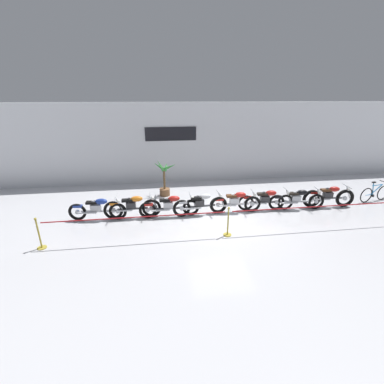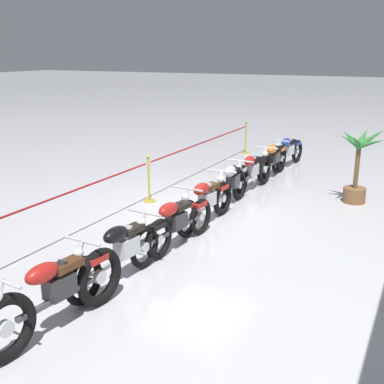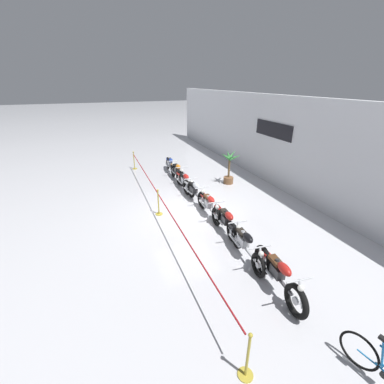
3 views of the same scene
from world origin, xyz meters
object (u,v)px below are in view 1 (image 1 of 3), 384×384
motorcycle_red_4 (236,202)px  bicycle (375,193)px  motorcycle_blue_0 (98,209)px  motorcycle_red_7 (329,197)px  motorcycle_black_6 (297,199)px  potted_palm_left_of_row (164,179)px  motorcycle_orange_1 (133,207)px  stanchion_far_left (190,218)px  motorcycle_red_2 (170,206)px  stanchion_mid_left (228,226)px  motorcycle_silver_3 (201,204)px  motorcycle_red_5 (266,200)px

motorcycle_red_4 → bicycle: 6.57m
motorcycle_blue_0 → bicycle: (11.97, 0.28, -0.08)m
motorcycle_red_4 → motorcycle_red_7: size_ratio=0.95×
motorcycle_black_6 → potted_palm_left_of_row: 5.92m
motorcycle_orange_1 → potted_palm_left_of_row: (1.31, 2.30, 0.34)m
motorcycle_red_7 → stanchion_far_left: (-6.18, -1.76, 0.28)m
motorcycle_red_2 → motorcycle_red_7: motorcycle_red_7 is taller
stanchion_mid_left → potted_palm_left_of_row: bearing=116.0°
motorcycle_red_2 → bicycle: 9.24m
motorcycle_blue_0 → stanchion_mid_left: bearing=-21.3°
motorcycle_orange_1 → motorcycle_silver_3: 2.65m
motorcycle_red_4 → stanchion_mid_left: stanchion_mid_left is taller
motorcycle_black_6 → motorcycle_orange_1: bearing=179.3°
motorcycle_red_2 → motorcycle_red_5: 3.99m
motorcycle_silver_3 → motorcycle_black_6: motorcycle_silver_3 is taller
motorcycle_red_2 → motorcycle_red_7: 6.76m
motorcycle_red_4 → stanchion_mid_left: (-0.80, -1.76, -0.10)m
motorcycle_orange_1 → potted_palm_left_of_row: bearing=60.4°
motorcycle_orange_1 → stanchion_mid_left: 3.75m
motorcycle_red_2 → motorcycle_orange_1: bearing=176.7°
stanchion_mid_left → motorcycle_red_2: bearing=137.7°
motorcycle_blue_0 → motorcycle_red_2: motorcycle_blue_0 is taller
potted_palm_left_of_row → stanchion_far_left: bearing=-80.4°
motorcycle_red_5 → bicycle: 5.25m
motorcycle_black_6 → stanchion_far_left: size_ratio=0.19×
motorcycle_blue_0 → motorcycle_red_5: size_ratio=0.94×
motorcycle_blue_0 → motorcycle_red_4: size_ratio=1.05×
motorcycle_red_4 → motorcycle_red_2: bearing=-178.8°
motorcycle_orange_1 → motorcycle_black_6: (6.72, -0.09, -0.02)m
motorcycle_orange_1 → stanchion_far_left: (2.00, -1.79, 0.28)m
motorcycle_silver_3 → stanchion_mid_left: (0.65, -1.71, -0.10)m
motorcycle_black_6 → motorcycle_red_7: bearing=2.2°
motorcycle_black_6 → stanchion_far_left: stanchion_far_left is taller
motorcycle_red_7 → potted_palm_left_of_row: potted_palm_left_of_row is taller
stanchion_mid_left → motorcycle_orange_1: bearing=151.6°
motorcycle_red_7 → potted_palm_left_of_row: bearing=161.3°
motorcycle_red_4 → bicycle: (6.56, 0.31, -0.08)m
stanchion_far_left → motorcycle_orange_1: bearing=138.2°
motorcycle_silver_3 → potted_palm_left_of_row: 2.75m
motorcycle_orange_1 → motorcycle_red_4: (4.10, -0.03, -0.02)m
motorcycle_orange_1 → motorcycle_red_4: motorcycle_orange_1 is taller
motorcycle_orange_1 → motorcycle_red_2: motorcycle_orange_1 is taller
motorcycle_red_2 → motorcycle_red_4: motorcycle_red_4 is taller
motorcycle_red_4 → stanchion_mid_left: 1.94m
motorcycle_blue_0 → motorcycle_red_2: size_ratio=0.93×
stanchion_mid_left → motorcycle_black_6: bearing=26.4°
bicycle → motorcycle_red_2: bearing=-177.7°
motorcycle_red_7 → motorcycle_red_4: bearing=179.9°
potted_palm_left_of_row → stanchion_far_left: 4.14m
motorcycle_orange_1 → motorcycle_red_5: bearing=0.2°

